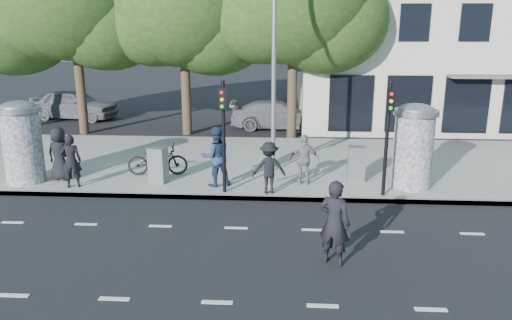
# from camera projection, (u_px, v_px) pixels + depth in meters

# --- Properties ---
(ground) EXTENTS (120.00, 120.00, 0.00)m
(ground) POSITION_uv_depth(u_px,v_px,m) (230.00, 252.00, 11.62)
(ground) COLOR black
(ground) RESTS_ON ground
(sidewalk) EXTENTS (40.00, 8.00, 0.15)m
(sidewalk) POSITION_uv_depth(u_px,v_px,m) (252.00, 163.00, 18.82)
(sidewalk) COLOR gray
(sidewalk) RESTS_ON ground
(curb) EXTENTS (40.00, 0.10, 0.16)m
(curb) POSITION_uv_depth(u_px,v_px,m) (243.00, 198.00, 15.01)
(curb) COLOR slate
(curb) RESTS_ON ground
(lane_dash_near) EXTENTS (32.00, 0.12, 0.01)m
(lane_dash_near) POSITION_uv_depth(u_px,v_px,m) (217.00, 302.00, 9.50)
(lane_dash_near) COLOR silver
(lane_dash_near) RESTS_ON ground
(lane_dash_far) EXTENTS (32.00, 0.12, 0.01)m
(lane_dash_far) POSITION_uv_depth(u_px,v_px,m) (236.00, 228.00, 12.96)
(lane_dash_far) COLOR silver
(lane_dash_far) RESTS_ON ground
(ad_column_left) EXTENTS (1.36, 1.36, 2.65)m
(ad_column_left) POSITION_uv_depth(u_px,v_px,m) (22.00, 140.00, 15.98)
(ad_column_left) COLOR beige
(ad_column_left) RESTS_ON sidewalk
(ad_column_right) EXTENTS (1.36, 1.36, 2.65)m
(ad_column_right) POSITION_uv_depth(u_px,v_px,m) (413.00, 144.00, 15.42)
(ad_column_right) COLOR beige
(ad_column_right) RESTS_ON sidewalk
(traffic_pole_near) EXTENTS (0.22, 0.31, 3.40)m
(traffic_pole_near) POSITION_uv_depth(u_px,v_px,m) (223.00, 126.00, 14.72)
(traffic_pole_near) COLOR black
(traffic_pole_near) RESTS_ON sidewalk
(traffic_pole_far) EXTENTS (0.22, 0.31, 3.40)m
(traffic_pole_far) POSITION_uv_depth(u_px,v_px,m) (388.00, 128.00, 14.43)
(traffic_pole_far) COLOR black
(traffic_pole_far) RESTS_ON sidewalk
(street_lamp) EXTENTS (0.25, 0.93, 8.00)m
(street_lamp) POSITION_uv_depth(u_px,v_px,m) (274.00, 34.00, 16.69)
(street_lamp) COLOR slate
(street_lamp) RESTS_ON sidewalk
(tree_near_left) EXTENTS (6.80, 6.80, 8.97)m
(tree_near_left) POSITION_uv_depth(u_px,v_px,m) (183.00, 3.00, 22.46)
(tree_near_left) COLOR #38281C
(tree_near_left) RESTS_ON ground
(building) EXTENTS (20.30, 15.85, 12.00)m
(building) POSITION_uv_depth(u_px,v_px,m) (476.00, 8.00, 28.57)
(building) COLOR beige
(building) RESTS_ON ground
(ped_a) EXTENTS (0.94, 0.70, 1.76)m
(ped_a) POSITION_uv_depth(u_px,v_px,m) (60.00, 154.00, 16.28)
(ped_a) COLOR black
(ped_a) RESTS_ON sidewalk
(ped_b) EXTENTS (0.71, 0.57, 1.69)m
(ped_b) POSITION_uv_depth(u_px,v_px,m) (71.00, 161.00, 15.55)
(ped_b) COLOR black
(ped_b) RESTS_ON sidewalk
(ped_c) EXTENTS (1.13, 1.02, 1.91)m
(ped_c) POSITION_uv_depth(u_px,v_px,m) (216.00, 156.00, 15.67)
(ped_c) COLOR navy
(ped_c) RESTS_ON sidewalk
(ped_d) EXTENTS (1.11, 0.75, 1.59)m
(ped_d) POSITION_uv_depth(u_px,v_px,m) (269.00, 168.00, 15.03)
(ped_d) COLOR black
(ped_d) RESTS_ON sidewalk
(ped_e) EXTENTS (0.98, 0.59, 1.63)m
(ped_e) POSITION_uv_depth(u_px,v_px,m) (304.00, 160.00, 15.86)
(ped_e) COLOR gray
(ped_e) RESTS_ON sidewalk
(man_road) EXTENTS (0.83, 0.73, 1.92)m
(man_road) POSITION_uv_depth(u_px,v_px,m) (334.00, 223.00, 10.82)
(man_road) COLOR black
(man_road) RESTS_ON ground
(bicycle) EXTENTS (0.96, 2.09, 1.06)m
(bicycle) POSITION_uv_depth(u_px,v_px,m) (158.00, 160.00, 16.91)
(bicycle) COLOR black
(bicycle) RESTS_ON sidewalk
(cabinet_left) EXTENTS (0.64, 0.53, 1.16)m
(cabinet_left) POSITION_uv_depth(u_px,v_px,m) (158.00, 165.00, 16.09)
(cabinet_left) COLOR slate
(cabinet_left) RESTS_ON sidewalk
(cabinet_right) EXTENTS (0.57, 0.43, 1.15)m
(cabinet_right) POSITION_uv_depth(u_px,v_px,m) (356.00, 164.00, 16.27)
(cabinet_right) COLOR slate
(cabinet_right) RESTS_ON sidewalk
(car_left) EXTENTS (2.66, 5.05, 1.64)m
(car_left) POSITION_uv_depth(u_px,v_px,m) (74.00, 104.00, 27.68)
(car_left) COLOR slate
(car_left) RESTS_ON ground
(car_right) EXTENTS (2.11, 4.85, 1.39)m
(car_right) POSITION_uv_depth(u_px,v_px,m) (278.00, 115.00, 25.20)
(car_right) COLOR slate
(car_right) RESTS_ON ground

